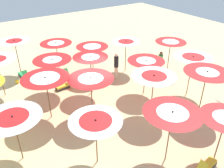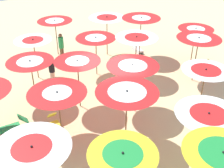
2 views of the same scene
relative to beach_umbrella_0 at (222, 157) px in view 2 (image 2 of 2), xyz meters
The scene contains 25 objects.
ground 6.51m from the beach_umbrella_0, behind, with size 42.09×42.09×0.04m, color beige.
beach_umbrella_0 is the anchor object (origin of this frame).
beach_umbrella_1 1.87m from the beach_umbrella_0, 151.98° to the left, with size 2.21×2.21×2.22m.
beach_umbrella_2 4.99m from the beach_umbrella_0, 146.28° to the left, with size 2.03×2.03×2.20m.
beach_umbrella_3 7.81m from the beach_umbrella_0, 147.31° to the left, with size 2.22×2.22×2.47m.
beach_umbrella_4 9.85m from the beach_umbrella_0, 147.08° to the left, with size 1.99×1.99×2.23m.
beach_umbrella_5 2.69m from the beach_umbrella_0, 114.28° to the right, with size 1.97×1.97×2.23m.
beach_umbrella_6 3.82m from the beach_umbrella_0, 163.05° to the right, with size 2.30×2.30×2.39m.
beach_umbrella_7 5.48m from the beach_umbrella_0, behind, with size 2.24×2.24×2.33m.
beach_umbrella_8 8.28m from the beach_umbrella_0, 169.14° to the left, with size 2.19×2.19×2.36m.
beach_umbrella_9 10.68m from the beach_umbrella_0, 163.97° to the left, with size 2.26×2.26×2.55m.
beach_umbrella_10 5.16m from the beach_umbrella_0, 114.43° to the right, with size 2.19×2.19×2.40m.
beach_umbrella_11 5.90m from the beach_umbrella_0, 145.29° to the right, with size 2.21×2.21×2.20m.
beach_umbrella_12 6.93m from the beach_umbrella_0, 162.84° to the right, with size 2.01×2.01×2.42m.
beach_umbrella_13 9.22m from the beach_umbrella_0, behind, with size 2.12×2.12×2.21m.
beach_umbrella_14 11.41m from the beach_umbrella_0, behind, with size 2.15×2.15×2.47m.
beach_umbrella_17 8.66m from the beach_umbrella_0, 153.52° to the right, with size 2.09×2.09×2.23m.
beach_umbrella_18 10.62m from the beach_umbrella_0, 161.69° to the right, with size 1.92×1.92×2.26m.
beach_umbrella_19 12.68m from the beach_umbrella_0, behind, with size 2.09×2.09×2.26m.
lounger_0 11.65m from the beach_umbrella_0, 163.86° to the left, with size 1.32×0.35×0.53m.
lounger_1 6.69m from the beach_umbrella_0, 147.38° to the right, with size 1.24×0.48×0.63m.
lounger_2 9.52m from the beach_umbrella_0, 143.79° to the left, with size 1.22×0.51×0.69m.
lounger_3 8.15m from the beach_umbrella_0, 139.60° to the right, with size 0.51×1.25×0.63m.
beachgoer_0 11.89m from the beach_umbrella_0, behind, with size 0.30×0.30×1.66m.
beachgoer_1 9.40m from the beach_umbrella_0, 162.72° to the right, with size 0.30×0.30×1.78m.
Camera 2 is at (10.09, -4.07, 7.81)m, focal length 45.98 mm.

